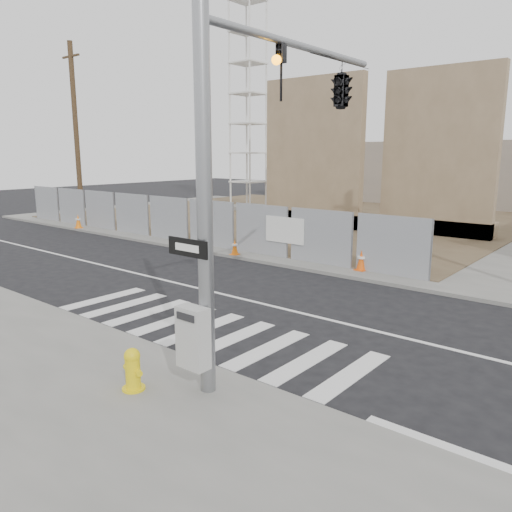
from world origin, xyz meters
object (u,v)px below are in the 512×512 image
Objects in this scene: fire_hydrant at (133,369)px; traffic_cone_b at (139,226)px; traffic_cone_a at (78,221)px; crane_tower at (248,80)px; signal_pole at (303,120)px; traffic_cone_d at (361,260)px; traffic_cone_c at (235,247)px.

fire_hydrant reaches higher than traffic_cone_b.
fire_hydrant reaches higher than traffic_cone_a.
crane_tower is at bearing 101.97° from traffic_cone_b.
signal_pole is at bearing -47.43° from crane_tower.
traffic_cone_c is at bearing -171.89° from traffic_cone_d.
traffic_cone_c is at bearing -8.48° from traffic_cone_b.
traffic_cone_b is 7.69m from traffic_cone_c.
traffic_cone_a is at bearing -177.43° from traffic_cone_d.
fire_hydrant is at bearing -53.90° from crane_tower.
signal_pole is at bearing -72.62° from traffic_cone_d.
fire_hydrant is at bearing -38.04° from traffic_cone_b.
traffic_cone_a is (-1.32, -12.78, -8.54)m from crane_tower.
traffic_cone_d is at bearing 119.33° from fire_hydrant.
signal_pole is at bearing -18.42° from traffic_cone_a.
traffic_cone_a reaches higher than traffic_cone_b.
crane_tower is at bearing 84.12° from traffic_cone_a.
traffic_cone_d is (12.83, -0.39, 0.02)m from traffic_cone_b.
traffic_cone_c is (7.61, -1.13, -0.02)m from traffic_cone_b.
traffic_cone_b is (-14.02, 10.97, -0.05)m from fire_hydrant.
crane_tower reaches higher than traffic_cone_b.
fire_hydrant is 11.74m from traffic_cone_c.
traffic_cone_d is at bearing -1.74° from traffic_cone_b.
crane_tower is at bearing 149.02° from fire_hydrant.
signal_pole reaches higher than traffic_cone_a.
traffic_cone_c is at bearing -51.75° from crane_tower.
traffic_cone_c is (-7.42, 6.27, -4.36)m from signal_pole.
signal_pole reaches higher than fire_hydrant.
traffic_cone_c is 5.28m from traffic_cone_d.
traffic_cone_b is at bearing 164.88° from fire_hydrant.
traffic_cone_b is at bearing 153.78° from signal_pole.
traffic_cone_c is 0.87× the size of traffic_cone_d.
traffic_cone_d is at bearing 2.57° from traffic_cone_a.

